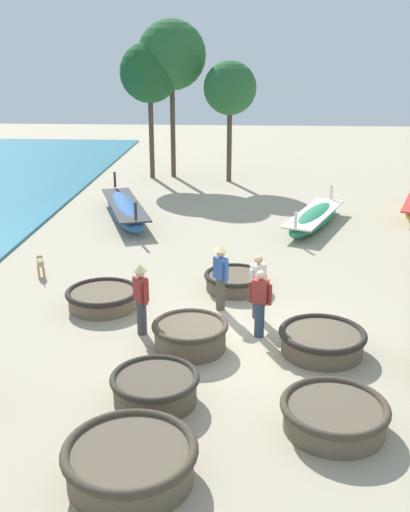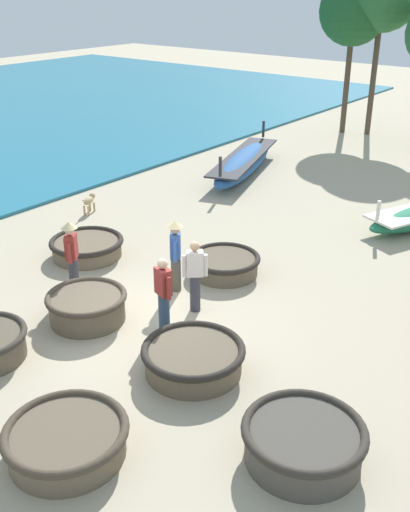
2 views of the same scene
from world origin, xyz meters
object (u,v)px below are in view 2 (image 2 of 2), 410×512
at_px(coracle_weathered, 87,247).
at_px(coracle_tilted, 193,358).
at_px(coracle_front_left, 225,264).
at_px(coracle_center, 87,306).
at_px(long_boat_blue_hull, 244,163).
at_px(dog, 89,201).
at_px(tree_tall_back, 354,11).
at_px(fisherman_by_coracle, 195,275).
at_px(fisherman_hauling, 72,253).
at_px(coracle_far_left, 67,439).
at_px(fisherman_with_hat, 163,293).
at_px(fisherman_standing_right, 175,251).
at_px(coracle_nearest, 303,442).

distance_m(coracle_weathered, coracle_tilted, 5.56).
height_order(coracle_front_left, coracle_weathered, coracle_front_left).
relative_size(coracle_front_left, coracle_center, 1.02).
xyz_separation_m(coracle_center, long_boat_blue_hull, (-3.36, 10.28, 0.05)).
xyz_separation_m(dog, tree_tall_back, (1.18, 13.96, 4.69)).
height_order(coracle_front_left, fisherman_by_coracle, fisherman_by_coracle).
relative_size(coracle_weathered, fisherman_hauling, 1.10).
xyz_separation_m(coracle_far_left, fisherman_by_coracle, (-1.20, 4.41, 0.56)).
height_order(coracle_far_left, long_boat_blue_hull, long_boat_blue_hull).
bearing_deg(fisherman_by_coracle, fisherman_with_hat, -88.40).
bearing_deg(fisherman_by_coracle, tree_tall_back, 106.60).
distance_m(long_boat_blue_hull, fisherman_standing_right, 9.10).
height_order(fisherman_with_hat, fisherman_hauling, fisherman_hauling).
relative_size(long_boat_blue_hull, fisherman_by_coracle, 3.76).
bearing_deg(coracle_far_left, coracle_tilted, 87.17).
relative_size(coracle_nearest, dog, 2.80).
height_order(coracle_front_left, coracle_center, coracle_center).
xyz_separation_m(coracle_tilted, long_boat_blue_hull, (-6.16, 10.29, 0.09)).
xyz_separation_m(fisherman_standing_right, fisherman_by_coracle, (0.89, -0.42, -0.12)).
bearing_deg(fisherman_standing_right, coracle_front_left, 75.17).
distance_m(coracle_tilted, fisherman_hauling, 4.05).
bearing_deg(fisherman_standing_right, coracle_tilted, -43.32).
height_order(coracle_weathered, coracle_far_left, coracle_far_left).
bearing_deg(coracle_tilted, coracle_far_left, -92.83).
bearing_deg(fisherman_by_coracle, coracle_front_left, 107.20).
height_order(coracle_weathered, fisherman_with_hat, fisherman_with_hat).
distance_m(coracle_center, dog, 6.22).
height_order(coracle_weathered, long_boat_blue_hull, long_boat_blue_hull).
xyz_separation_m(coracle_center, fisherman_standing_right, (0.57, 2.09, 0.63)).
bearing_deg(coracle_tilted, coracle_nearest, -14.52).
bearing_deg(coracle_nearest, coracle_tilted, 165.48).
xyz_separation_m(coracle_nearest, tree_tall_back, (-8.85, 18.81, 4.74)).
distance_m(coracle_far_left, dog, 10.04).
xyz_separation_m(coracle_weathered, coracle_tilted, (5.16, -2.07, 0.02)).
height_order(coracle_nearest, fisherman_by_coracle, fisherman_by_coracle).
bearing_deg(coracle_weathered, coracle_front_left, 22.46).
distance_m(coracle_front_left, coracle_tilted, 3.91).
height_order(coracle_nearest, coracle_far_left, coracle_nearest).
bearing_deg(fisherman_standing_right, dog, 158.25).
bearing_deg(coracle_center, coracle_front_left, 74.87).
height_order(coracle_center, coracle_far_left, coracle_center).
distance_m(coracle_nearest, long_boat_blue_hull, 14.03).
relative_size(coracle_center, long_boat_blue_hull, 0.28).
relative_size(coracle_nearest, fisherman_by_coracle, 1.16).
relative_size(coracle_tilted, fisherman_by_coracle, 1.18).
distance_m(coracle_front_left, long_boat_blue_hull, 8.09).
relative_size(coracle_weathered, fisherman_by_coracle, 1.17).
height_order(coracle_weathered, fisherman_by_coracle, fisherman_by_coracle).
bearing_deg(coracle_front_left, dog, 172.35).
bearing_deg(coracle_weathered, long_boat_blue_hull, 96.94).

